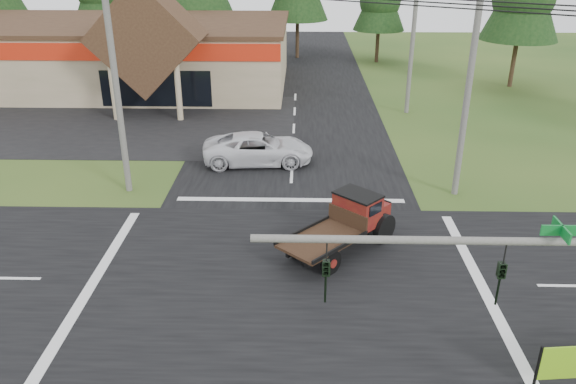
{
  "coord_description": "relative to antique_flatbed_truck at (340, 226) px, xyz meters",
  "views": [
    {
      "loc": [
        0.47,
        -17.13,
        11.37
      ],
      "look_at": [
        -0.02,
        3.11,
        2.2
      ],
      "focal_mm": 35.0,
      "sensor_mm": 36.0,
      "label": 1
    }
  ],
  "objects": [
    {
      "name": "ground",
      "position": [
        -2.04,
        -2.35,
        -1.1
      ],
      "size": [
        120.0,
        120.0,
        0.0
      ],
      "primitive_type": "plane",
      "color": "#2A4A1A",
      "rests_on": "ground"
    },
    {
      "name": "road_ns",
      "position": [
        -2.04,
        -2.35,
        -1.09
      ],
      "size": [
        12.0,
        120.0,
        0.02
      ],
      "primitive_type": "cube",
      "color": "black",
      "rests_on": "ground"
    },
    {
      "name": "road_ew",
      "position": [
        -2.04,
        -2.35,
        -1.09
      ],
      "size": [
        120.0,
        12.0,
        0.02
      ],
      "primitive_type": "cube",
      "color": "black",
      "rests_on": "ground"
    },
    {
      "name": "parking_apron",
      "position": [
        -16.04,
        16.65,
        -1.08
      ],
      "size": [
        28.0,
        14.0,
        0.02
      ],
      "primitive_type": "cube",
      "color": "black",
      "rests_on": "ground"
    },
    {
      "name": "cvs_building",
      "position": [
        -17.74,
        27.22,
        1.68
      ],
      "size": [
        30.4,
        18.2,
        9.19
      ],
      "color": "#998B68",
      "rests_on": "ground"
    },
    {
      "name": "traffic_signal_mast",
      "position": [
        3.78,
        -9.85,
        3.33
      ],
      "size": [
        8.12,
        0.24,
        7.0
      ],
      "color": "#595651",
      "rests_on": "ground"
    },
    {
      "name": "utility_pole_nw",
      "position": [
        -10.04,
        5.65,
        4.29
      ],
      "size": [
        2.0,
        0.3,
        10.5
      ],
      "color": "#595651",
      "rests_on": "ground"
    },
    {
      "name": "utility_pole_ne",
      "position": [
        5.96,
        5.65,
        4.79
      ],
      "size": [
        2.0,
        0.3,
        11.5
      ],
      "color": "#595651",
      "rests_on": "ground"
    },
    {
      "name": "utility_pole_n",
      "position": [
        5.96,
        19.65,
        4.64
      ],
      "size": [
        2.0,
        0.3,
        11.2
      ],
      "color": "#595651",
      "rests_on": "ground"
    },
    {
      "name": "antique_flatbed_truck",
      "position": [
        0.0,
        0.0,
        0.0
      ],
      "size": [
        5.06,
        5.21,
        2.2
      ],
      "primitive_type": null,
      "rotation": [
        0.0,
        0.0,
        -0.75
      ],
      "color": "#580C11",
      "rests_on": "ground"
    },
    {
      "name": "white_pickup",
      "position": [
        -3.9,
        9.53,
        -0.27
      ],
      "size": [
        6.18,
        3.2,
        1.67
      ],
      "primitive_type": "imported",
      "rotation": [
        0.0,
        0.0,
        1.65
      ],
      "color": "silver",
      "rests_on": "ground"
    }
  ]
}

